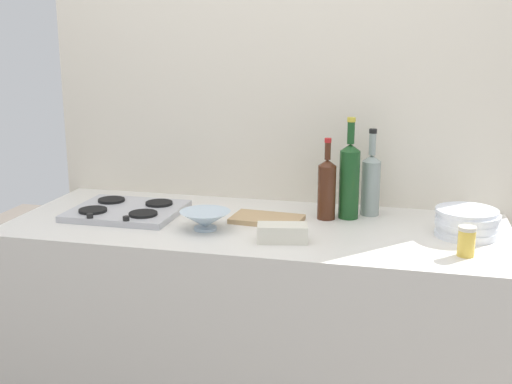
% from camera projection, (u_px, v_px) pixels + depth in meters
% --- Properties ---
extents(counter_block, '(1.80, 0.70, 0.90)m').
position_uv_depth(counter_block, '(256.00, 337.00, 2.45)').
color(counter_block, silver).
rests_on(counter_block, ground).
extents(backsplash_panel, '(1.90, 0.06, 2.32)m').
position_uv_depth(backsplash_panel, '(278.00, 138.00, 2.64)').
color(backsplash_panel, beige).
rests_on(backsplash_panel, ground).
extents(stovetop_hob, '(0.41, 0.35, 0.04)m').
position_uv_depth(stovetop_hob, '(127.00, 210.00, 2.47)').
color(stovetop_hob, '#B2B2B7').
rests_on(stovetop_hob, counter_block).
extents(plate_stack, '(0.22, 0.22, 0.09)m').
position_uv_depth(plate_stack, '(467.00, 223.00, 2.20)').
color(plate_stack, white).
rests_on(plate_stack, counter_block).
extents(wine_bottle_leftmost, '(0.07, 0.07, 0.33)m').
position_uv_depth(wine_bottle_leftmost, '(371.00, 183.00, 2.44)').
color(wine_bottle_leftmost, gray).
rests_on(wine_bottle_leftmost, counter_block).
extents(wine_bottle_mid_left, '(0.07, 0.07, 0.30)m').
position_uv_depth(wine_bottle_mid_left, '(327.00, 188.00, 2.38)').
color(wine_bottle_mid_left, '#472314').
rests_on(wine_bottle_mid_left, counter_block).
extents(wine_bottle_mid_right, '(0.08, 0.08, 0.38)m').
position_uv_depth(wine_bottle_mid_right, '(349.00, 179.00, 2.39)').
color(wine_bottle_mid_right, '#19471E').
rests_on(wine_bottle_mid_right, counter_block).
extents(mixing_bowl, '(0.18, 0.18, 0.07)m').
position_uv_depth(mixing_bowl, '(205.00, 219.00, 2.27)').
color(mixing_bowl, silver).
rests_on(mixing_bowl, counter_block).
extents(butter_dish, '(0.18, 0.12, 0.06)m').
position_uv_depth(butter_dish, '(282.00, 233.00, 2.14)').
color(butter_dish, silver).
rests_on(butter_dish, counter_block).
extents(condiment_jar_front, '(0.06, 0.06, 0.10)m').
position_uv_depth(condiment_jar_front, '(466.00, 241.00, 2.00)').
color(condiment_jar_front, gold).
rests_on(condiment_jar_front, counter_block).
extents(cutting_board, '(0.27, 0.17, 0.02)m').
position_uv_depth(cutting_board, '(267.00, 219.00, 2.37)').
color(cutting_board, tan).
rests_on(cutting_board, counter_block).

